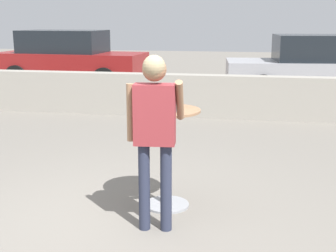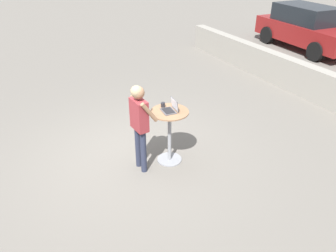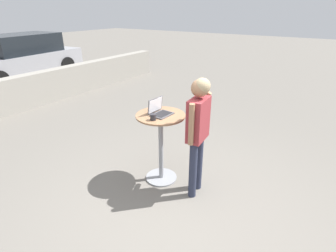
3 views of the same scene
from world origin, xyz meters
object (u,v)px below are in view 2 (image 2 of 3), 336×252
at_px(coffee_mug, 163,105).
at_px(standing_person, 139,118).
at_px(cafe_table, 170,130).
at_px(laptop, 171,109).
at_px(parked_car_further_down, 306,28).

xyz_separation_m(coffee_mug, standing_person, (0.21, -0.57, -0.05)).
distance_m(cafe_table, laptop, 0.44).
distance_m(laptop, parked_car_further_down, 9.53).
bearing_deg(laptop, standing_person, -90.62).
relative_size(cafe_table, parked_car_further_down, 0.24).
bearing_deg(parked_car_further_down, coffee_mug, -62.87).
distance_m(standing_person, parked_car_further_down, 10.07).
height_order(coffee_mug, standing_person, standing_person).
bearing_deg(parked_car_further_down, cafe_table, -61.64).
bearing_deg(cafe_table, standing_person, -90.31).
relative_size(cafe_table, coffee_mug, 9.74).
height_order(cafe_table, coffee_mug, coffee_mug).
height_order(coffee_mug, parked_car_further_down, parked_car_further_down).
bearing_deg(cafe_table, coffee_mug, -172.45).
relative_size(cafe_table, laptop, 3.43).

